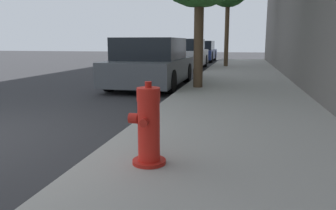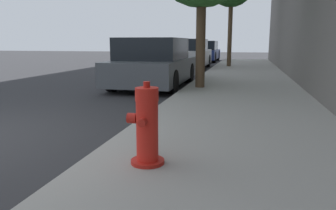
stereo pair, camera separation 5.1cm
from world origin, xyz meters
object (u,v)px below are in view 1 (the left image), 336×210
object	(u,v)px
parked_car_near	(152,64)
parked_car_mid	(185,54)
fire_hydrant	(148,127)
parked_car_far	(200,51)

from	to	relation	value
parked_car_near	parked_car_mid	size ratio (longest dim) A/B	0.89
fire_hydrant	parked_car_near	size ratio (longest dim) A/B	0.20
fire_hydrant	parked_car_near	world-z (taller)	parked_car_near
parked_car_mid	fire_hydrant	bearing A→B (deg)	-81.60
fire_hydrant	parked_car_far	size ratio (longest dim) A/B	0.18
parked_car_near	fire_hydrant	bearing A→B (deg)	-74.73
parked_car_mid	parked_car_near	bearing A→B (deg)	-88.41
fire_hydrant	parked_car_near	xyz separation A→B (m)	(-1.72, 6.32, 0.17)
fire_hydrant	parked_car_far	bearing A→B (deg)	95.77
fire_hydrant	parked_car_mid	distance (m)	13.07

